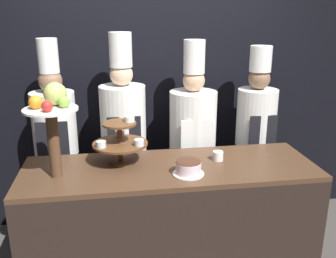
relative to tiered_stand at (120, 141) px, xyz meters
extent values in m
cube|color=black|center=(0.34, 0.91, 0.27)|extent=(10.00, 0.06, 2.80)
cube|color=black|center=(0.34, -0.12, -0.67)|extent=(2.11, 0.70, 0.92)
cube|color=#4C3321|center=(0.34, -0.12, -0.19)|extent=(2.11, 0.70, 0.03)
cylinder|color=brown|center=(0.00, 0.00, -0.17)|extent=(0.18, 0.18, 0.02)
cylinder|color=brown|center=(0.00, 0.00, -0.02)|extent=(0.04, 0.04, 0.31)
cylinder|color=brown|center=(0.00, 0.00, -0.02)|extent=(0.40, 0.40, 0.02)
cylinder|color=brown|center=(0.00, 0.00, 0.13)|extent=(0.24, 0.24, 0.02)
cylinder|color=silver|center=(0.13, -0.08, 0.01)|extent=(0.07, 0.07, 0.04)
cylinder|color=beige|center=(0.13, -0.08, 0.00)|extent=(0.06, 0.06, 0.03)
cylinder|color=silver|center=(0.00, 0.15, 0.01)|extent=(0.07, 0.07, 0.04)
cylinder|color=gold|center=(0.00, 0.15, 0.00)|extent=(0.06, 0.06, 0.03)
cylinder|color=silver|center=(-0.14, -0.07, 0.01)|extent=(0.07, 0.07, 0.04)
cylinder|color=red|center=(-0.14, -0.07, 0.00)|extent=(0.06, 0.06, 0.03)
cylinder|color=white|center=(0.07, 0.02, 0.15)|extent=(0.07, 0.07, 0.04)
cylinder|color=brown|center=(-0.44, -0.17, 0.06)|extent=(0.08, 0.08, 0.46)
cylinder|color=white|center=(-0.44, -0.17, 0.29)|extent=(0.35, 0.35, 0.01)
sphere|color=#84B742|center=(-0.35, -0.16, 0.34)|extent=(0.07, 0.07, 0.07)
sphere|color=#ADC160|center=(-0.41, -0.08, 0.37)|extent=(0.15, 0.15, 0.15)
sphere|color=orange|center=(-0.53, -0.16, 0.34)|extent=(0.09, 0.09, 0.09)
sphere|color=red|center=(-0.44, -0.25, 0.33)|extent=(0.07, 0.07, 0.07)
cylinder|color=white|center=(0.45, -0.27, -0.17)|extent=(0.22, 0.22, 0.01)
cylinder|color=silver|center=(0.45, -0.27, -0.12)|extent=(0.17, 0.17, 0.08)
cylinder|color=#472819|center=(0.45, -0.27, -0.08)|extent=(0.17, 0.17, 0.01)
cylinder|color=white|center=(0.72, -0.06, -0.14)|extent=(0.08, 0.08, 0.07)
cube|color=#28282D|center=(-0.53, 0.53, -0.70)|extent=(0.27, 0.15, 0.86)
cylinder|color=white|center=(-0.53, 0.53, 0.00)|extent=(0.36, 0.36, 0.53)
cube|color=black|center=(-0.53, 0.36, -0.11)|extent=(0.25, 0.01, 0.34)
sphere|color=#846047|center=(-0.53, 0.53, 0.36)|extent=(0.19, 0.19, 0.19)
cylinder|color=white|center=(-0.53, 0.53, 0.55)|extent=(0.16, 0.16, 0.27)
cube|color=#38332D|center=(0.04, 0.53, -0.70)|extent=(0.29, 0.16, 0.86)
cylinder|color=white|center=(0.04, 0.53, 0.01)|extent=(0.39, 0.39, 0.57)
cube|color=black|center=(0.04, 0.34, -0.10)|extent=(0.27, 0.01, 0.36)
sphere|color=#DBB28E|center=(0.04, 0.53, 0.39)|extent=(0.19, 0.19, 0.19)
cylinder|color=white|center=(0.04, 0.53, 0.59)|extent=(0.18, 0.18, 0.28)
cube|color=black|center=(0.65, 0.53, -0.71)|extent=(0.31, 0.17, 0.84)
cylinder|color=white|center=(0.65, 0.53, -0.03)|extent=(0.41, 0.41, 0.52)
cube|color=white|center=(0.65, 0.33, -0.14)|extent=(0.29, 0.01, 0.33)
sphere|color=tan|center=(0.65, 0.53, 0.32)|extent=(0.19, 0.19, 0.19)
cylinder|color=white|center=(0.65, 0.53, 0.53)|extent=(0.18, 0.18, 0.28)
cube|color=#28282D|center=(1.24, 0.53, -0.71)|extent=(0.27, 0.15, 0.84)
cylinder|color=white|center=(1.24, 0.53, -0.03)|extent=(0.36, 0.36, 0.52)
cube|color=black|center=(1.24, 0.36, -0.13)|extent=(0.25, 0.01, 0.33)
sphere|color=#846047|center=(1.24, 0.53, 0.33)|extent=(0.19, 0.19, 0.19)
cylinder|color=white|center=(1.24, 0.53, 0.50)|extent=(0.19, 0.19, 0.22)
camera|label=1|loc=(-0.05, -2.57, 0.89)|focal=40.00mm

